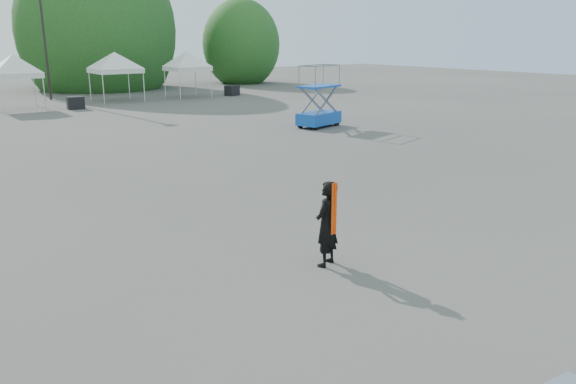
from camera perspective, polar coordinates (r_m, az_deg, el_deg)
ground at (r=13.29m, az=-1.75°, el=-3.41°), size 120.00×120.00×0.00m
light_pole_east at (r=43.59m, az=-23.71°, el=15.82°), size 0.60×0.25×9.80m
tree_mid_e at (r=51.94m, az=-18.80°, el=15.27°), size 5.12×5.12×7.79m
tree_far_e at (r=55.60m, az=-4.77°, el=14.72°), size 3.84×3.84×5.84m
tent_e at (r=38.19m, az=-26.14°, el=12.07°), size 3.83×3.83×3.88m
tent_f at (r=41.06m, az=-17.23°, el=13.06°), size 4.25×4.25×3.88m
tent_g at (r=42.42m, az=-10.25°, el=13.55°), size 3.83×3.83×3.88m
man at (r=10.78m, az=3.95°, el=-3.24°), size 0.73×0.62×1.68m
scissor_lift at (r=27.89m, az=3.18°, el=9.71°), size 2.55×1.74×3.00m
crate_mid at (r=37.42m, az=-20.77°, el=8.47°), size 1.08×0.90×0.77m
crate_east at (r=43.54m, az=-5.70°, el=10.22°), size 1.15×1.02×0.75m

